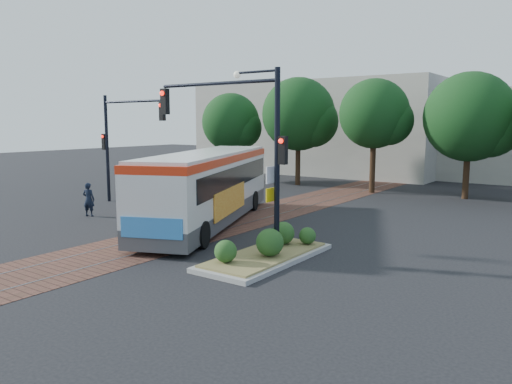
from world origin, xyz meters
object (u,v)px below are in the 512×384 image
traffic_island (268,249)px  signal_pole_left (120,134)px  officer (89,199)px  parked_car (217,186)px  signal_pole_main (246,133)px  city_bus (209,184)px

traffic_island → signal_pole_left: size_ratio=0.87×
traffic_island → officer: officer is taller
officer → parked_car: size_ratio=0.41×
officer → signal_pole_main: bearing=151.1°
signal_pole_left → officer: bearing=-62.1°
city_bus → officer: city_bus is taller
city_bus → traffic_island: size_ratio=2.31×
traffic_island → signal_pole_main: 3.95m
traffic_island → signal_pole_left: 14.50m
traffic_island → parked_car: bearing=136.1°
city_bus → parked_car: city_bus is taller
officer → parked_car: officer is taller
officer → city_bus: bearing=177.1°
traffic_island → officer: 11.39m
city_bus → signal_pole_left: (-7.74, 1.52, 2.08)m
city_bus → signal_pole_left: signal_pole_left is taller
signal_pole_main → signal_pole_left: bearing=158.6°
signal_pole_left → city_bus: bearing=-11.1°
city_bus → signal_pole_main: size_ratio=2.00×
city_bus → signal_pole_main: (4.49, -3.28, 2.37)m
traffic_island → signal_pole_main: (-0.96, 0.09, 3.83)m
parked_car → traffic_island: bearing=-126.7°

